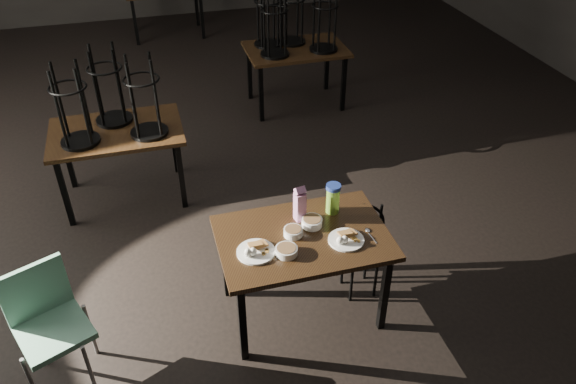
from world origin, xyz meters
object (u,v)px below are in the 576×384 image
object	(u,v)px
main_table	(303,244)
juice_carton	(300,205)
school_chair	(48,318)
water_bottle	(333,198)
bentwood_chair	(361,242)

from	to	relation	value
main_table	juice_carton	world-z (taller)	juice_carton
juice_carton	school_chair	bearing A→B (deg)	-170.45
water_bottle	bentwood_chair	world-z (taller)	water_bottle
bentwood_chair	juice_carton	bearing A→B (deg)	-163.71
main_table	water_bottle	bearing A→B (deg)	36.07
main_table	bentwood_chair	xyz separation A→B (m)	(0.52, 0.15, -0.23)
water_bottle	school_chair	size ratio (longest dim) A/B	0.26
main_table	bentwood_chair	world-z (taller)	bentwood_chair
juice_carton	school_chair	size ratio (longest dim) A/B	0.32
juice_carton	water_bottle	xyz separation A→B (m)	(0.26, 0.02, -0.01)
juice_carton	bentwood_chair	distance (m)	0.66
main_table	juice_carton	bearing A→B (deg)	81.48
main_table	juice_carton	size ratio (longest dim) A/B	4.15
juice_carton	school_chair	distance (m)	1.82
main_table	bentwood_chair	distance (m)	0.58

